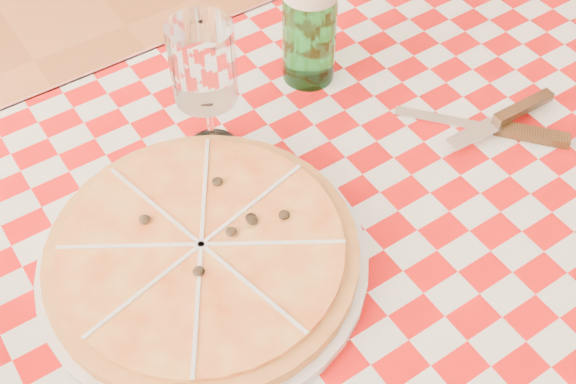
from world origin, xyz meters
The scene contains 5 objects.
dining_table centered at (0.00, 0.00, 0.66)m, with size 1.20×0.80×0.75m.
tablecloth centered at (0.00, 0.00, 0.75)m, with size 1.30×0.90×0.01m, color #A20A0A.
pizza_plate centered at (-0.13, 0.06, 0.78)m, with size 0.38×0.38×0.05m, color #C98E43, non-canonical shape.
wine_glass centered at (-0.03, 0.22, 0.86)m, with size 0.08×0.08×0.20m, color silver, non-canonical shape.
cutlery centered at (0.30, 0.03, 0.77)m, with size 0.25×0.21×0.03m, color silver, non-canonical shape.
Camera 1 is at (-0.32, -0.38, 1.46)m, focal length 45.00 mm.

